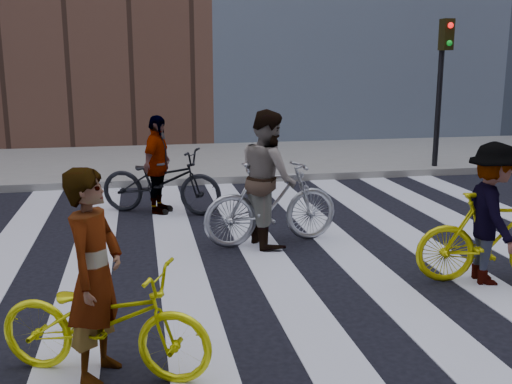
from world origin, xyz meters
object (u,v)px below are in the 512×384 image
object	(u,v)px
bike_silver_mid	(272,203)
bike_dark_rear	(161,181)
bike_yellow_right	(493,238)
rider_rear	(157,165)
rider_mid	(268,178)
traffic_signal	(442,69)
rider_right	(491,214)
rider_left	(95,275)
bike_yellow_left	(104,321)

from	to	relation	value
bike_silver_mid	bike_dark_rear	bearing A→B (deg)	26.97
bike_yellow_right	rider_rear	world-z (taller)	rider_rear
bike_silver_mid	bike_yellow_right	distance (m)	2.86
rider_mid	traffic_signal	bearing A→B (deg)	-55.92
rider_right	rider_rear	size ratio (longest dim) A/B	0.99
traffic_signal	rider_mid	world-z (taller)	traffic_signal
rider_left	rider_rear	world-z (taller)	rider_left
rider_left	rider_right	bearing A→B (deg)	-51.01
bike_yellow_left	rider_mid	distance (m)	3.79
bike_yellow_left	bike_dark_rear	xyz separation A→B (m)	(0.65, 5.16, 0.07)
bike_yellow_left	rider_rear	world-z (taller)	rider_rear
traffic_signal	rider_right	world-z (taller)	traffic_signal
traffic_signal	rider_rear	size ratio (longest dim) A/B	2.06
bike_yellow_right	rider_rear	size ratio (longest dim) A/B	1.07
traffic_signal	rider_left	xyz separation A→B (m)	(-6.87, -7.60, -1.43)
bike_yellow_right	traffic_signal	bearing A→B (deg)	-11.66
rider_mid	rider_right	world-z (taller)	rider_mid
rider_left	rider_rear	bearing A→B (deg)	14.87
traffic_signal	rider_right	xyz separation A→B (m)	(-2.67, -6.32, -1.48)
bike_dark_rear	rider_right	distance (m)	5.23
bike_yellow_right	rider_right	distance (m)	0.29
rider_mid	bike_yellow_left	bearing A→B (deg)	139.15
rider_left	traffic_signal	bearing A→B (deg)	-20.03
bike_silver_mid	rider_left	size ratio (longest dim) A/B	1.13
traffic_signal	bike_dark_rear	size ratio (longest dim) A/B	1.63
bike_yellow_left	bike_silver_mid	xyz separation A→B (m)	(2.06, 3.18, 0.11)
traffic_signal	bike_yellow_right	bearing A→B (deg)	-112.48
bike_silver_mid	bike_dark_rear	size ratio (longest dim) A/B	0.94
traffic_signal	bike_silver_mid	xyz separation A→B (m)	(-4.75, -4.41, -1.70)
rider_mid	rider_rear	world-z (taller)	rider_mid
rider_mid	rider_rear	bearing A→B (deg)	26.97
bike_silver_mid	rider_right	world-z (taller)	rider_right
bike_yellow_left	rider_right	world-z (taller)	rider_right
rider_left	rider_mid	world-z (taller)	rider_mid
traffic_signal	bike_dark_rear	xyz separation A→B (m)	(-6.16, -2.43, -1.75)
rider_rear	bike_silver_mid	bearing A→B (deg)	-120.65
bike_silver_mid	traffic_signal	bearing A→B (deg)	-55.62
traffic_signal	rider_right	bearing A→B (deg)	-112.87
bike_dark_rear	rider_mid	world-z (taller)	rider_mid
rider_left	rider_rear	xyz separation A→B (m)	(0.65, 5.16, -0.04)
bike_silver_mid	bike_yellow_right	bearing A→B (deg)	-140.24
bike_silver_mid	bike_dark_rear	distance (m)	2.43
rider_left	rider_mid	bearing A→B (deg)	-10.89
traffic_signal	rider_rear	bearing A→B (deg)	-158.60
bike_yellow_left	bike_yellow_right	size ratio (longest dim) A/B	1.02
bike_dark_rear	rider_right	bearing A→B (deg)	-115.09
traffic_signal	rider_right	size ratio (longest dim) A/B	2.07
bike_yellow_left	bike_yellow_right	xyz separation A→B (m)	(4.20, 1.28, 0.06)
rider_right	bike_dark_rear	bearing A→B (deg)	52.82
rider_rear	rider_right	bearing A→B (deg)	-114.68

